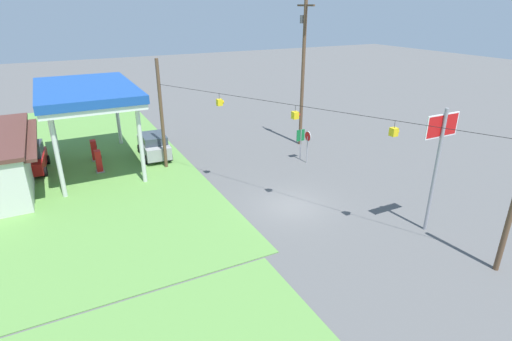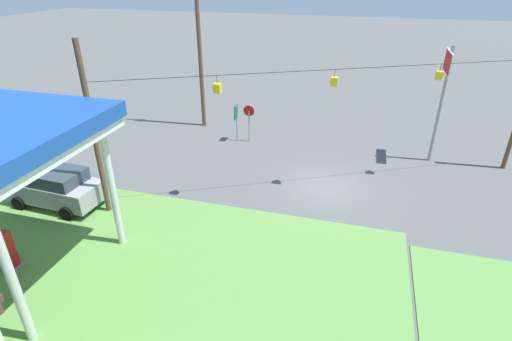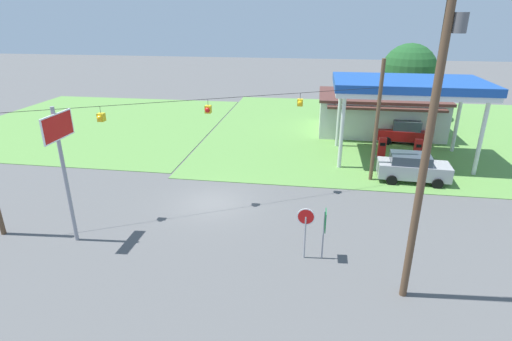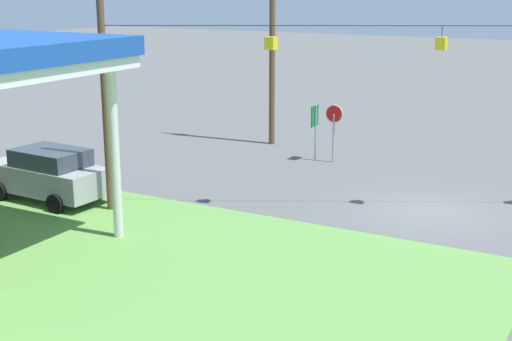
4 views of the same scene
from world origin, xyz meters
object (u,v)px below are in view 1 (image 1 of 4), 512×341
fuel_pump_near (99,162)px  route_sign (301,138)px  car_at_pumps_rear (30,158)px  utility_pole_main (303,66)px  gas_station_canopy (86,93)px  fuel_pump_far (94,151)px  stop_sign_overhead (439,146)px  car_at_pumps_front (154,145)px  stop_sign_roadside (308,140)px

fuel_pump_near → route_sign: 14.94m
car_at_pumps_rear → route_sign: 19.76m
route_sign → utility_pole_main: (3.19, -2.06, 4.90)m
gas_station_canopy → fuel_pump_near: gas_station_canopy is taller
gas_station_canopy → fuel_pump_far: 4.88m
fuel_pump_far → stop_sign_overhead: bearing=-142.6°
fuel_pump_far → route_sign: (-7.05, -14.23, 0.93)m
car_at_pumps_front → fuel_pump_far: bearing=76.6°
fuel_pump_near → stop_sign_overhead: bearing=-138.5°
fuel_pump_near → utility_pole_main: utility_pole_main is taller
car_at_pumps_front → stop_sign_overhead: size_ratio=0.69×
fuel_pump_far → stop_sign_roadside: (-7.89, -14.31, 1.04)m
stop_sign_roadside → car_at_pumps_front: bearing=-123.6°
gas_station_canopy → utility_pole_main: utility_pole_main is taller
fuel_pump_far → stop_sign_overhead: size_ratio=0.25×
stop_sign_overhead → utility_pole_main: utility_pole_main is taller
gas_station_canopy → stop_sign_overhead: stop_sign_overhead is taller
car_at_pumps_front → route_sign: bearing=-117.4°
car_at_pumps_rear → stop_sign_overhead: bearing=50.5°
utility_pole_main → fuel_pump_near: bearing=85.6°
car_at_pumps_rear → gas_station_canopy: bearing=81.8°
fuel_pump_near → utility_pole_main: bearing=-94.4°
car_at_pumps_rear → fuel_pump_far: bearing=98.9°
utility_pole_main → gas_station_canopy: bearing=81.1°
gas_station_canopy → fuel_pump_near: 4.88m
gas_station_canopy → route_sign: bearing=-112.0°
fuel_pump_near → fuel_pump_far: (2.61, 0.00, 0.00)m
stop_sign_roadside → gas_station_canopy: bearing=-114.7°
stop_sign_roadside → fuel_pump_near: bearing=-110.2°
stop_sign_overhead → route_sign: (11.90, 0.23, -3.02)m
stop_sign_roadside → utility_pole_main: size_ratio=0.21×
stop_sign_overhead → utility_pole_main: size_ratio=0.56×
fuel_pump_near → car_at_pumps_rear: (2.34, 4.32, 0.24)m
car_at_pumps_front → utility_pole_main: size_ratio=0.38×
car_at_pumps_front → stop_sign_roadside: bearing=-120.7°
fuel_pump_near → stop_sign_overhead: stop_sign_overhead is taller
car_at_pumps_front → utility_pole_main: (-2.60, -11.98, 5.64)m
car_at_pumps_front → stop_sign_roadside: size_ratio=1.83×
utility_pole_main → car_at_pumps_front: bearing=77.8°
car_at_pumps_front → utility_pole_main: bearing=-99.4°
fuel_pump_near → fuel_pump_far: bearing=0.0°
stop_sign_overhead → stop_sign_roadside: bearing=0.8°
car_at_pumps_rear → route_sign: (-6.77, -18.55, 0.70)m
fuel_pump_near → gas_station_canopy: bearing=0.1°
fuel_pump_far → stop_sign_roadside: 16.37m
fuel_pump_near → fuel_pump_far: same height
car_at_pumps_front → route_sign: (-5.79, -9.92, 0.74)m
fuel_pump_near → car_at_pumps_rear: car_at_pumps_rear is taller
car_at_pumps_front → stop_sign_roadside: (-6.63, -9.99, 0.84)m
car_at_pumps_front → utility_pole_main: utility_pole_main is taller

